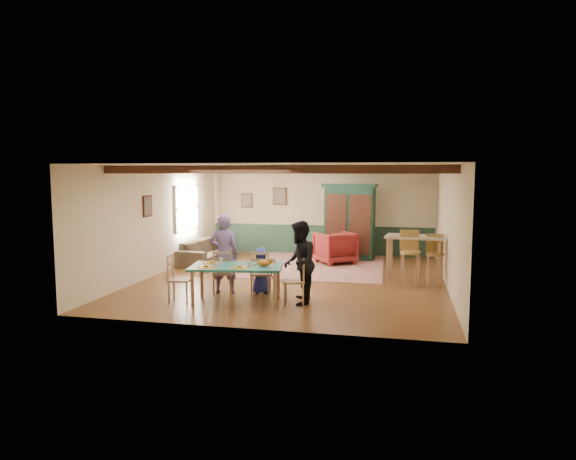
% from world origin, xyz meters
% --- Properties ---
extents(floor, '(8.00, 8.00, 0.00)m').
position_xyz_m(floor, '(0.00, 0.00, 0.00)').
color(floor, brown).
rests_on(floor, ground).
extents(wall_back, '(7.00, 0.02, 2.70)m').
position_xyz_m(wall_back, '(0.00, 4.00, 1.35)').
color(wall_back, beige).
rests_on(wall_back, floor).
extents(wall_left, '(0.02, 8.00, 2.70)m').
position_xyz_m(wall_left, '(-3.50, 0.00, 1.35)').
color(wall_left, beige).
rests_on(wall_left, floor).
extents(wall_right, '(0.02, 8.00, 2.70)m').
position_xyz_m(wall_right, '(3.50, 0.00, 1.35)').
color(wall_right, beige).
rests_on(wall_right, floor).
extents(ceiling, '(7.00, 8.00, 0.02)m').
position_xyz_m(ceiling, '(0.00, 0.00, 2.70)').
color(ceiling, white).
rests_on(ceiling, wall_back).
extents(wainscot_back, '(6.95, 0.03, 0.90)m').
position_xyz_m(wainscot_back, '(0.00, 3.98, 0.45)').
color(wainscot_back, '#1F3929').
rests_on(wainscot_back, floor).
extents(ceiling_beam_front, '(6.95, 0.16, 0.16)m').
position_xyz_m(ceiling_beam_front, '(0.00, -2.30, 2.61)').
color(ceiling_beam_front, black).
rests_on(ceiling_beam_front, ceiling).
extents(ceiling_beam_mid, '(6.95, 0.16, 0.16)m').
position_xyz_m(ceiling_beam_mid, '(0.00, 0.40, 2.61)').
color(ceiling_beam_mid, black).
rests_on(ceiling_beam_mid, ceiling).
extents(ceiling_beam_back, '(6.95, 0.16, 0.16)m').
position_xyz_m(ceiling_beam_back, '(0.00, 3.00, 2.61)').
color(ceiling_beam_back, black).
rests_on(ceiling_beam_back, ceiling).
extents(window_left, '(0.06, 1.60, 1.30)m').
position_xyz_m(window_left, '(-3.47, 1.70, 1.55)').
color(window_left, white).
rests_on(window_left, wall_left).
extents(picture_left_wall, '(0.04, 0.42, 0.52)m').
position_xyz_m(picture_left_wall, '(-3.47, -0.60, 1.75)').
color(picture_left_wall, '#7B735A').
rests_on(picture_left_wall, wall_left).
extents(picture_back_a, '(0.45, 0.04, 0.55)m').
position_xyz_m(picture_back_a, '(-1.30, 3.97, 1.80)').
color(picture_back_a, '#7B735A').
rests_on(picture_back_a, wall_back).
extents(picture_back_b, '(0.38, 0.04, 0.48)m').
position_xyz_m(picture_back_b, '(-2.40, 3.97, 1.65)').
color(picture_back_b, '#7B735A').
rests_on(picture_back_b, wall_back).
extents(dining_table, '(1.90, 1.25, 0.74)m').
position_xyz_m(dining_table, '(-0.64, -2.42, 0.37)').
color(dining_table, '#20675B').
rests_on(dining_table, floor).
extents(dining_chair_far_left, '(0.48, 0.49, 0.93)m').
position_xyz_m(dining_chair_far_left, '(-1.14, -1.79, 0.47)').
color(dining_chair_far_left, '#9A6F4D').
rests_on(dining_chair_far_left, floor).
extents(dining_chair_far_right, '(0.48, 0.49, 0.93)m').
position_xyz_m(dining_chair_far_right, '(-0.37, -1.66, 0.47)').
color(dining_chair_far_right, '#9A6F4D').
rests_on(dining_chair_far_right, floor).
extents(dining_chair_end_left, '(0.49, 0.48, 0.93)m').
position_xyz_m(dining_chair_end_left, '(-1.76, -2.60, 0.47)').
color(dining_chair_end_left, '#9A6F4D').
rests_on(dining_chair_end_left, floor).
extents(dining_chair_end_right, '(0.49, 0.48, 0.93)m').
position_xyz_m(dining_chair_end_right, '(0.47, -2.25, 0.47)').
color(dining_chair_end_right, '#9A6F4D').
rests_on(dining_chair_end_right, floor).
extents(person_man, '(0.67, 0.50, 1.70)m').
position_xyz_m(person_man, '(-1.16, -1.71, 0.85)').
color(person_man, slate).
rests_on(person_man, floor).
extents(person_woman, '(0.73, 0.87, 1.62)m').
position_xyz_m(person_woman, '(0.57, -2.23, 0.81)').
color(person_woman, black).
rests_on(person_woman, floor).
extents(person_child, '(0.53, 0.39, 0.99)m').
position_xyz_m(person_child, '(-0.38, -1.59, 0.49)').
color(person_child, navy).
rests_on(person_child, floor).
extents(cat, '(0.37, 0.19, 0.18)m').
position_xyz_m(cat, '(-0.09, -2.44, 0.83)').
color(cat, orange).
rests_on(cat, dining_table).
extents(place_setting_near_left, '(0.43, 0.35, 0.11)m').
position_xyz_m(place_setting_near_left, '(-1.14, -2.75, 0.79)').
color(place_setting_near_left, yellow).
rests_on(place_setting_near_left, dining_table).
extents(place_setting_near_center, '(0.43, 0.35, 0.11)m').
position_xyz_m(place_setting_near_center, '(-0.51, -2.65, 0.79)').
color(place_setting_near_center, yellow).
rests_on(place_setting_near_center, dining_table).
extents(place_setting_far_left, '(0.43, 0.35, 0.11)m').
position_xyz_m(place_setting_far_left, '(-1.22, -2.27, 0.79)').
color(place_setting_far_left, yellow).
rests_on(place_setting_far_left, dining_table).
extents(place_setting_far_right, '(0.43, 0.35, 0.11)m').
position_xyz_m(place_setting_far_right, '(-0.15, -2.10, 0.79)').
color(place_setting_far_right, yellow).
rests_on(place_setting_far_right, dining_table).
extents(area_rug, '(3.62, 4.26, 0.01)m').
position_xyz_m(area_rug, '(0.28, 1.91, 0.01)').
color(area_rug, '#CAAE92').
rests_on(area_rug, floor).
extents(armoire, '(1.62, 0.76, 2.23)m').
position_xyz_m(armoire, '(1.00, 3.19, 1.11)').
color(armoire, black).
rests_on(armoire, floor).
extents(armchair, '(1.36, 1.37, 0.90)m').
position_xyz_m(armchair, '(0.68, 2.36, 0.45)').
color(armchair, '#541014').
rests_on(armchair, floor).
extents(sofa, '(1.05, 2.26, 0.64)m').
position_xyz_m(sofa, '(-2.92, 1.77, 0.32)').
color(sofa, '#3F3427').
rests_on(sofa, floor).
extents(end_table, '(0.59, 0.59, 0.66)m').
position_xyz_m(end_table, '(-2.71, 2.57, 0.33)').
color(end_table, black).
rests_on(end_table, floor).
extents(table_lamp, '(0.36, 0.36, 0.60)m').
position_xyz_m(table_lamp, '(-2.71, 2.57, 0.96)').
color(table_lamp, beige).
rests_on(table_lamp, end_table).
extents(counter_table, '(1.39, 0.90, 1.09)m').
position_xyz_m(counter_table, '(2.79, 0.32, 0.55)').
color(counter_table, beige).
rests_on(counter_table, floor).
extents(bar_stool_left, '(0.50, 0.54, 1.25)m').
position_xyz_m(bar_stool_left, '(2.69, -0.18, 0.63)').
color(bar_stool_left, '#A67F40').
rests_on(bar_stool_left, floor).
extents(bar_stool_right, '(0.41, 0.45, 1.16)m').
position_xyz_m(bar_stool_right, '(3.24, 0.04, 0.58)').
color(bar_stool_right, '#A67F40').
rests_on(bar_stool_right, floor).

